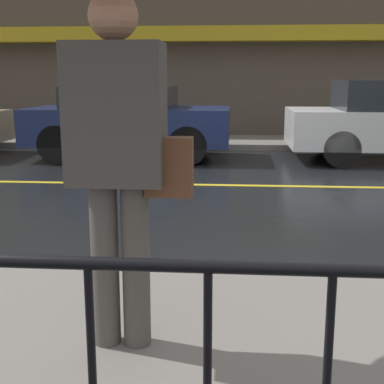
% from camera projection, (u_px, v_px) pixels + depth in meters
% --- Properties ---
extents(ground_plane, '(80.00, 80.00, 0.00)m').
position_uv_depth(ground_plane, '(241.00, 186.00, 7.91)').
color(ground_plane, black).
extents(sidewalk_near, '(28.00, 2.94, 0.14)m').
position_uv_depth(sidewalk_near, '(249.00, 372.00, 2.76)').
color(sidewalk_near, slate).
rests_on(sidewalk_near, ground_plane).
extents(sidewalk_far, '(28.00, 2.09, 0.14)m').
position_uv_depth(sidewalk_far, '(239.00, 142.00, 12.61)').
color(sidewalk_far, slate).
rests_on(sidewalk_far, ground_plane).
extents(lane_marking, '(25.20, 0.12, 0.01)m').
position_uv_depth(lane_marking, '(241.00, 185.00, 7.91)').
color(lane_marking, gold).
rests_on(lane_marking, ground_plane).
extents(building_storefront, '(28.00, 0.85, 5.12)m').
position_uv_depth(building_storefront, '(241.00, 37.00, 13.23)').
color(building_storefront, '#4C4238').
rests_on(building_storefront, ground_plane).
extents(pedestrian, '(1.06, 1.06, 2.25)m').
position_uv_depth(pedestrian, '(114.00, 9.00, 2.56)').
color(pedestrian, '#4C4742').
rests_on(pedestrian, sidewalk_near).
extents(car_navy, '(3.90, 1.85, 1.41)m').
position_uv_depth(car_navy, '(128.00, 120.00, 10.48)').
color(car_navy, '#19234C').
rests_on(car_navy, ground_plane).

